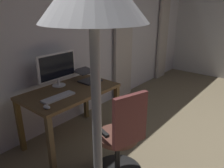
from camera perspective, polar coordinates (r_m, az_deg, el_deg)
The scene contains 10 objects.
back_room_partition at distance 3.94m, azimuth -2.75°, elevation 13.78°, with size 6.20×0.10×2.75m, color silver.
curtain_left_panel at distance 5.68m, azimuth 13.26°, elevation 13.31°, with size 0.41×0.06×2.36m, color #BAB1A8.
curtain_right_panel at distance 4.28m, azimuth 2.96°, elevation 11.68°, with size 0.52×0.06×2.36m, color #BAB1A8.
desk at distance 2.95m, azimuth -10.80°, elevation -3.41°, with size 1.24×0.73×0.76m.
office_chair at distance 2.34m, azimuth 2.48°, elevation -14.76°, with size 0.56×0.56×1.05m.
computer_monitor at distance 3.02m, azimuth -14.12°, elevation 4.25°, with size 0.60×0.18×0.46m.
computer_keyboard at distance 2.69m, azimuth -13.84°, elevation -3.36°, with size 0.43×0.12×0.02m, color silver.
laptop at distance 3.19m, azimuth -6.32°, elevation 1.80°, with size 0.29×0.36×0.16m.
computer_mouse at distance 2.46m, azimuth -16.72°, elevation -5.80°, with size 0.06×0.10×0.04m, color white.
floor_lamp at distance 0.64m, azimuth -4.24°, elevation -1.04°, with size 0.29×0.29×1.95m.
Camera 1 is at (2.90, -0.22, 1.82)m, focal length 34.96 mm.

